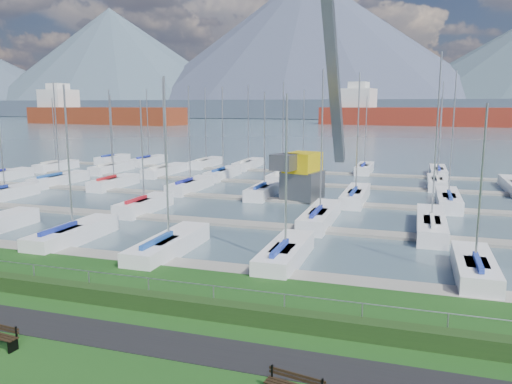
% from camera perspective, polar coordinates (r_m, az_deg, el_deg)
% --- Properties ---
extents(path, '(160.00, 2.00, 0.04)m').
position_cam_1_polar(path, '(19.67, -13.95, -15.93)').
color(path, black).
rests_on(path, grass).
extents(water, '(800.00, 540.00, 0.20)m').
position_cam_1_polar(water, '(278.26, 15.87, 7.69)').
color(water, '#4A5F6C').
extents(hedge, '(80.00, 0.70, 0.70)m').
position_cam_1_polar(hedge, '(21.58, -10.30, -12.41)').
color(hedge, '#1C3513').
rests_on(hedge, grass).
extents(fence, '(80.00, 0.04, 0.04)m').
position_cam_1_polar(fence, '(21.61, -9.87, -9.96)').
color(fence, gray).
rests_on(fence, grass).
extents(foothill, '(900.00, 80.00, 12.00)m').
position_cam_1_polar(foothill, '(348.10, 16.34, 9.09)').
color(foothill, '#3E4A5B').
rests_on(foothill, water).
extents(mountains, '(1190.00, 360.00, 115.00)m').
position_cam_1_polar(mountains, '(424.31, 17.93, 14.59)').
color(mountains, '#455365').
rests_on(mountains, water).
extents(docks, '(90.00, 41.60, 0.25)m').
position_cam_1_polar(docks, '(45.82, 5.33, -1.10)').
color(docks, slate).
rests_on(docks, water).
extents(crane, '(5.00, 13.42, 22.35)m').
position_cam_1_polar(crane, '(47.08, 6.26, 5.99)').
color(crane, '#575A5E').
rests_on(crane, water).
extents(cargo_ship_west, '(83.23, 29.14, 21.50)m').
position_cam_1_polar(cargo_ship_west, '(250.41, -17.70, 8.34)').
color(cargo_ship_west, maroon).
rests_on(cargo_ship_west, water).
extents(cargo_ship_mid, '(107.57, 34.97, 21.50)m').
position_cam_1_polar(cargo_ship_mid, '(231.53, 19.42, 8.10)').
color(cargo_ship_mid, maroon).
rests_on(cargo_ship_mid, water).
extents(sailboat_fleet, '(75.36, 49.22, 13.84)m').
position_cam_1_polar(sailboat_fleet, '(48.18, 4.09, 6.08)').
color(sailboat_fleet, maroon).
rests_on(sailboat_fleet, water).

